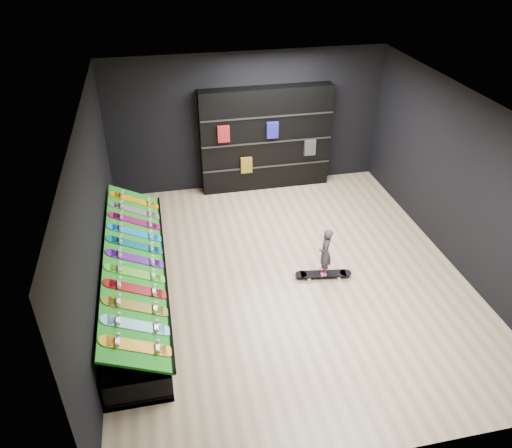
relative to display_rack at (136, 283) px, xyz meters
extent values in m
cube|color=tan|center=(2.55, 0.00, -0.25)|extent=(6.00, 7.00, 0.01)
cube|color=white|center=(2.55, 0.00, 2.75)|extent=(6.00, 7.00, 0.01)
cube|color=black|center=(2.55, 3.50, 1.25)|extent=(6.00, 0.02, 3.00)
cube|color=black|center=(2.55, -3.50, 1.25)|extent=(6.00, 0.02, 3.00)
cube|color=black|center=(-0.45, 0.00, 1.25)|extent=(0.02, 7.00, 3.00)
cube|color=black|center=(5.55, 0.00, 1.25)|extent=(0.02, 7.00, 3.00)
cube|color=#116F11|center=(0.05, 0.00, 0.46)|extent=(0.92, 4.50, 0.46)
cube|color=black|center=(2.93, 3.32, 0.89)|extent=(2.86, 0.33, 2.29)
imported|color=black|center=(3.16, -0.19, 0.10)|extent=(0.21, 0.24, 0.53)
camera|label=1|loc=(0.61, -6.60, 5.17)|focal=35.00mm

